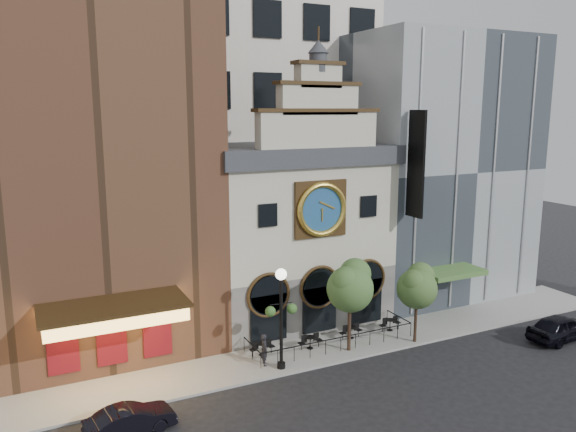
% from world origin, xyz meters
% --- Properties ---
extents(ground, '(120.00, 120.00, 0.00)m').
position_xyz_m(ground, '(0.00, 0.00, 0.00)').
color(ground, black).
rests_on(ground, ground).
extents(sidewalk, '(44.00, 5.00, 0.15)m').
position_xyz_m(sidewalk, '(0.00, 2.50, 0.07)').
color(sidewalk, gray).
rests_on(sidewalk, ground).
extents(clock_building, '(12.60, 8.78, 18.65)m').
position_xyz_m(clock_building, '(0.00, 7.82, 6.69)').
color(clock_building, '#605E5B').
rests_on(clock_building, ground).
extents(theater_building, '(14.00, 15.60, 25.00)m').
position_xyz_m(theater_building, '(-13.00, 9.96, 12.60)').
color(theater_building, brown).
rests_on(theater_building, ground).
extents(retail_building, '(14.00, 14.40, 20.00)m').
position_xyz_m(retail_building, '(12.99, 9.99, 10.14)').
color(retail_building, gray).
rests_on(retail_building, ground).
extents(office_tower, '(20.00, 16.00, 40.00)m').
position_xyz_m(office_tower, '(0.00, 20.00, 20.00)').
color(office_tower, silver).
rests_on(office_tower, ground).
extents(cafe_railing, '(10.60, 2.60, 0.90)m').
position_xyz_m(cafe_railing, '(0.00, 2.50, 0.60)').
color(cafe_railing, black).
rests_on(cafe_railing, sidewalk).
extents(bistro_0, '(1.58, 0.68, 0.90)m').
position_xyz_m(bistro_0, '(-4.53, 2.80, 0.61)').
color(bistro_0, black).
rests_on(bistro_0, sidewalk).
extents(bistro_1, '(1.58, 0.68, 0.90)m').
position_xyz_m(bistro_1, '(-1.49, 2.38, 0.61)').
color(bistro_1, black).
rests_on(bistro_1, sidewalk).
extents(bistro_2, '(1.58, 0.68, 0.90)m').
position_xyz_m(bistro_2, '(1.63, 2.64, 0.61)').
color(bistro_2, black).
rests_on(bistro_2, sidewalk).
extents(bistro_3, '(1.58, 0.68, 0.90)m').
position_xyz_m(bistro_3, '(4.67, 2.59, 0.61)').
color(bistro_3, black).
rests_on(bistro_3, sidewalk).
extents(car_right, '(5.07, 2.27, 1.69)m').
position_xyz_m(car_right, '(13.89, -3.22, 0.85)').
color(car_right, black).
rests_on(car_right, ground).
extents(car_left, '(4.25, 1.95, 1.35)m').
position_xyz_m(car_left, '(-13.17, -1.99, 0.68)').
color(car_left, black).
rests_on(car_left, ground).
extents(pedestrian, '(0.58, 0.76, 1.88)m').
position_xyz_m(pedestrian, '(-4.92, 1.54, 1.09)').
color(pedestrian, black).
rests_on(pedestrian, sidewalk).
extents(lamppost, '(1.88, 0.72, 5.89)m').
position_xyz_m(lamppost, '(-4.23, 0.75, 3.79)').
color(lamppost, black).
rests_on(lamppost, sidewalk).
extents(tree_left, '(2.95, 2.84, 5.67)m').
position_xyz_m(tree_left, '(0.58, 1.15, 4.31)').
color(tree_left, '#382619').
rests_on(tree_left, sidewalk).
extents(tree_right, '(2.63, 2.53, 5.06)m').
position_xyz_m(tree_right, '(5.04, 0.43, 3.86)').
color(tree_right, '#382619').
rests_on(tree_right, sidewalk).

